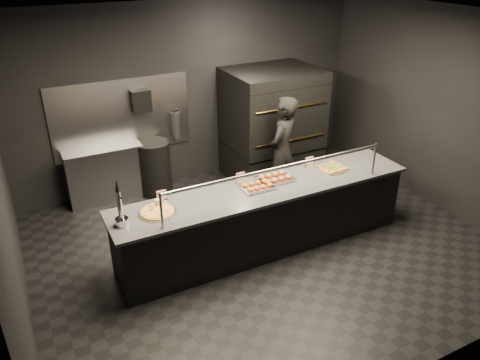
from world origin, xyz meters
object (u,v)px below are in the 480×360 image
at_px(service_counter, 265,218).
at_px(trash_bin, 154,168).
at_px(beer_tap, 121,212).
at_px(slider_tray_a, 257,186).
at_px(worker, 282,152).
at_px(towel_dispenser, 141,101).
at_px(slider_tray_b, 275,178).
at_px(round_pizza, 157,212).
at_px(prep_shelf, 106,175).
at_px(pizza_oven, 272,124).
at_px(square_pizza, 332,168).
at_px(fire_extinguisher, 176,125).

xyz_separation_m(service_counter, trash_bin, (-0.83, 2.22, -0.02)).
relative_size(beer_tap, trash_bin, 0.65).
xyz_separation_m(beer_tap, trash_bin, (1.06, 2.25, -0.64)).
bearing_deg(slider_tray_a, worker, 44.53).
xyz_separation_m(towel_dispenser, slider_tray_b, (1.12, -2.24, -0.60)).
height_order(slider_tray_a, slider_tray_b, slider_tray_b).
height_order(round_pizza, trash_bin, round_pizza).
bearing_deg(worker, trash_bin, -72.80).
height_order(slider_tray_a, trash_bin, slider_tray_a).
bearing_deg(beer_tap, towel_dispenser, 67.88).
xyz_separation_m(towel_dispenser, worker, (1.76, -1.39, -0.68)).
distance_m(towel_dispenser, trash_bin, 1.12).
relative_size(towel_dispenser, slider_tray_a, 0.83).
xyz_separation_m(prep_shelf, round_pizza, (0.15, -2.28, 0.49)).
relative_size(pizza_oven, worker, 1.09).
xyz_separation_m(round_pizza, slider_tray_b, (1.67, 0.11, 0.01)).
relative_size(towel_dispenser, round_pizza, 0.76).
distance_m(round_pizza, slider_tray_a, 1.35).
bearing_deg(round_pizza, slider_tray_a, 0.71).
relative_size(slider_tray_a, square_pizza, 1.00).
height_order(fire_extinguisher, slider_tray_a, fire_extinguisher).
bearing_deg(trash_bin, worker, -35.93).
relative_size(prep_shelf, trash_bin, 1.34).
distance_m(square_pizza, worker, 0.97).
xyz_separation_m(service_counter, slider_tray_b, (0.22, 0.15, 0.48)).
distance_m(towel_dispenser, beer_tap, 2.66).
height_order(trash_bin, worker, worker).
bearing_deg(trash_bin, fire_extinguisher, 20.70).
xyz_separation_m(slider_tray_b, trash_bin, (-1.04, 2.07, -0.50)).
bearing_deg(trash_bin, slider_tray_b, -63.25).
bearing_deg(trash_bin, square_pizza, -48.09).
distance_m(beer_tap, round_pizza, 0.47).
bearing_deg(round_pizza, beer_tap, -170.33).
xyz_separation_m(round_pizza, worker, (2.31, 0.96, -0.06)).
bearing_deg(pizza_oven, worker, -110.88).
relative_size(trash_bin, worker, 0.51).
distance_m(slider_tray_b, square_pizza, 0.89).
relative_size(slider_tray_b, trash_bin, 0.58).
xyz_separation_m(prep_shelf, slider_tray_b, (1.82, -2.17, 0.50)).
height_order(towel_dispenser, trash_bin, towel_dispenser).
bearing_deg(square_pizza, worker, 104.89).
distance_m(service_counter, slider_tray_b, 0.55).
relative_size(towel_dispenser, square_pizza, 0.83).
distance_m(slider_tray_b, worker, 1.07).
xyz_separation_m(beer_tap, worker, (2.74, 1.03, -0.21)).
bearing_deg(round_pizza, fire_extinguisher, 64.99).
bearing_deg(towel_dispenser, round_pizza, -103.18).
height_order(pizza_oven, fire_extinguisher, pizza_oven).
distance_m(fire_extinguisher, worker, 1.86).
bearing_deg(slider_tray_a, pizza_oven, 54.77).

